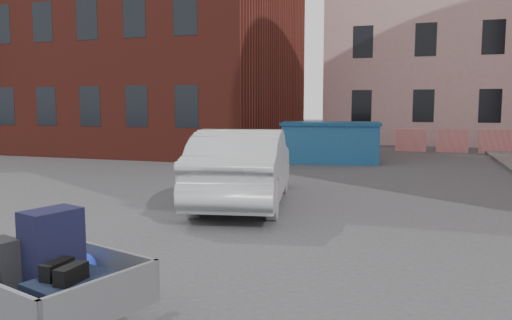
% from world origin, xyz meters
% --- Properties ---
extents(ground, '(120.00, 120.00, 0.00)m').
position_xyz_m(ground, '(0.00, 0.00, 0.00)').
color(ground, '#38383A').
rests_on(ground, ground).
extents(building_pink, '(16.00, 8.00, 14.00)m').
position_xyz_m(building_pink, '(6.00, 22.00, 7.00)').
color(building_pink, '#C69B98').
rests_on(building_pink, ground).
extents(far_building, '(6.00, 6.00, 8.00)m').
position_xyz_m(far_building, '(-20.00, 22.00, 4.00)').
color(far_building, maroon).
rests_on(far_building, ground).
extents(barriers, '(4.70, 0.18, 1.00)m').
position_xyz_m(barriers, '(4.20, 15.00, 0.50)').
color(barriers, red).
rests_on(barriers, ground).
extents(trailer, '(1.85, 1.97, 1.20)m').
position_xyz_m(trailer, '(-0.20, -4.70, 0.61)').
color(trailer, black).
rests_on(trailer, ground).
extents(dumpster, '(3.67, 2.27, 1.44)m').
position_xyz_m(dumpster, '(-0.20, 9.74, 0.73)').
color(dumpster, '#1E598F').
rests_on(dumpster, ground).
extents(silver_car, '(2.56, 4.99, 1.57)m').
position_xyz_m(silver_car, '(-0.67, 1.74, 0.78)').
color(silver_car, '#AEB1B6').
rests_on(silver_car, ground).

